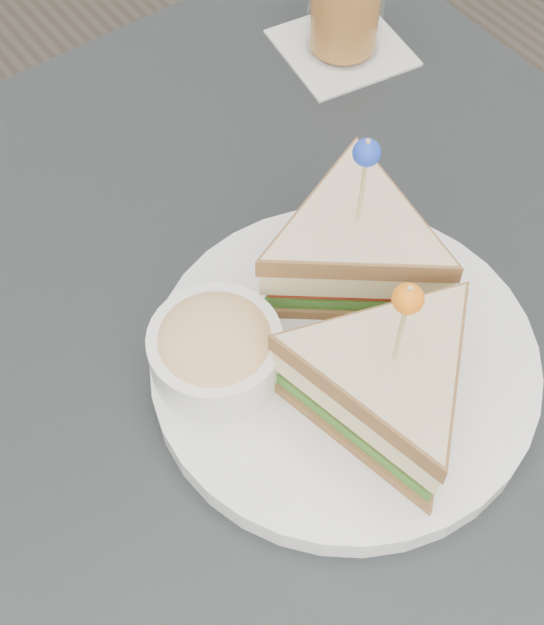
{
  "coord_description": "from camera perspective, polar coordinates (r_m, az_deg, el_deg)",
  "views": [
    {
      "loc": [
        -0.19,
        -0.26,
        1.31
      ],
      "look_at": [
        0.01,
        0.01,
        0.8
      ],
      "focal_mm": 50.0,
      "sensor_mm": 36.0,
      "label": 1
    }
  ],
  "objects": [
    {
      "name": "table",
      "position": [
        0.71,
        -0.17,
        -6.62
      ],
      "size": [
        0.8,
        0.8,
        0.75
      ],
      "color": "black",
      "rests_on": "ground"
    },
    {
      "name": "plate_meal",
      "position": [
        0.61,
        5.12,
        -1.03
      ],
      "size": [
        0.33,
        0.33,
        0.17
      ],
      "rotation": [
        0.0,
        0.0,
        0.19
      ],
      "color": "white",
      "rests_on": "table"
    }
  ]
}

